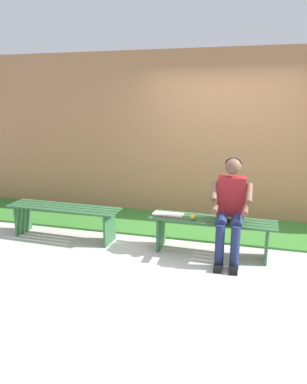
{
  "coord_description": "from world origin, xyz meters",
  "views": [
    {
      "loc": [
        -0.41,
        4.41,
        1.98
      ],
      "look_at": [
        0.75,
        0.15,
        0.83
      ],
      "focal_mm": 33.42,
      "sensor_mm": 36.0,
      "label": 1
    }
  ],
  "objects_px": {
    "person_seated": "(231,205)",
    "apple": "(193,217)",
    "book_open": "(168,214)",
    "bench_near": "(212,228)",
    "bench_far": "(64,214)"
  },
  "relations": [
    {
      "from": "person_seated",
      "to": "apple",
      "type": "xyz_separation_m",
      "value": [
        0.47,
        -0.02,
        -0.2
      ]
    },
    {
      "from": "bench_near",
      "to": "person_seated",
      "type": "relative_size",
      "value": 1.27
    },
    {
      "from": "bench_far",
      "to": "book_open",
      "type": "relative_size",
      "value": 4.02
    },
    {
      "from": "book_open",
      "to": "apple",
      "type": "bearing_deg",
      "value": 166.01
    },
    {
      "from": "bench_near",
      "to": "apple",
      "type": "height_order",
      "value": "apple"
    },
    {
      "from": "bench_far",
      "to": "apple",
      "type": "xyz_separation_m",
      "value": [
        -1.89,
        0.08,
        0.16
      ]
    },
    {
      "from": "person_seated",
      "to": "apple",
      "type": "relative_size",
      "value": 16.95
    },
    {
      "from": "bench_near",
      "to": "book_open",
      "type": "distance_m",
      "value": 0.6
    },
    {
      "from": "bench_near",
      "to": "bench_far",
      "type": "xyz_separation_m",
      "value": [
        2.13,
        -0.0,
        0.0
      ]
    },
    {
      "from": "person_seated",
      "to": "book_open",
      "type": "distance_m",
      "value": 0.85
    },
    {
      "from": "bench_near",
      "to": "bench_far",
      "type": "distance_m",
      "value": 2.13
    },
    {
      "from": "bench_near",
      "to": "person_seated",
      "type": "height_order",
      "value": "person_seated"
    },
    {
      "from": "bench_near",
      "to": "bench_far",
      "type": "height_order",
      "value": "same"
    },
    {
      "from": "book_open",
      "to": "person_seated",
      "type": "bearing_deg",
      "value": 173.71
    },
    {
      "from": "bench_near",
      "to": "book_open",
      "type": "height_order",
      "value": "book_open"
    }
  ]
}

